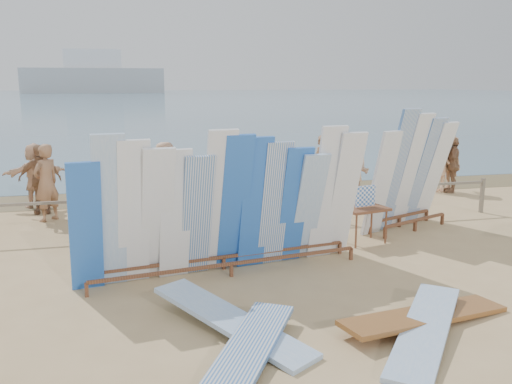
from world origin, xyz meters
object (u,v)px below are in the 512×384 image
object	(u,v)px
main_surfboard_rack	(227,209)
beachgoer_1	(46,183)
beachgoer_extra_0	(440,167)
beach_chair_left	(216,210)
flat_board_e	(244,367)
beach_chair_right	(286,204)
beachgoer_8	(353,173)
beachgoer_9	(445,161)
beachgoer_3	(165,178)
beachgoer_7	(321,164)
beachgoer_11	(36,175)
beachgoer_5	(261,172)
vendor_table	(364,224)
beachgoer_2	(166,179)
flat_board_c	(425,323)
flat_board_b	(425,338)
beachgoer_6	(343,179)
side_surfboard_rack	(410,175)
beachgoer_4	(188,185)
beachgoer_extra_1	(40,179)
beachgoer_10	(453,165)
stroller	(302,196)
flat_board_a	(231,332)

from	to	relation	value
main_surfboard_rack	beachgoer_1	size ratio (longest dim) A/B	2.79
beachgoer_extra_0	beach_chair_left	bearing A→B (deg)	38.67
flat_board_e	beach_chair_right	distance (m)	7.75
beachgoer_8	beachgoer_1	bearing A→B (deg)	-135.73
beach_chair_right	beachgoer_9	bearing A→B (deg)	11.81
beachgoer_3	beachgoer_7	size ratio (longest dim) A/B	1.05
main_surfboard_rack	beach_chair_left	bearing A→B (deg)	74.94
beachgoer_11	beachgoer_5	bearing A→B (deg)	155.69
vendor_table	beachgoer_extra_0	xyz separation A→B (m)	(4.56, 4.49, 0.36)
beachgoer_2	flat_board_c	bearing A→B (deg)	56.82
flat_board_b	beachgoer_2	size ratio (longest dim) A/B	1.47
beachgoer_6	beach_chair_left	bearing A→B (deg)	37.53
main_surfboard_rack	side_surfboard_rack	bearing A→B (deg)	14.16
beachgoer_5	beachgoer_11	bearing A→B (deg)	-7.30
beachgoer_5	beachgoer_4	size ratio (longest dim) A/B	1.04
beachgoer_6	beachgoer_1	world-z (taller)	beachgoer_1
beach_chair_left	beachgoer_extra_1	xyz separation A→B (m)	(-4.23, 1.85, 0.60)
side_surfboard_rack	beachgoer_6	world-z (taller)	side_surfboard_rack
flat_board_e	beachgoer_extra_1	distance (m)	9.42
main_surfboard_rack	flat_board_b	size ratio (longest dim) A/B	1.93
main_surfboard_rack	beachgoer_10	world-z (taller)	main_surfboard_rack
main_surfboard_rack	beachgoer_3	size ratio (longest dim) A/B	2.86
beachgoer_8	beachgoer_2	bearing A→B (deg)	-135.28
stroller	beachgoer_2	xyz separation A→B (m)	(-3.47, 0.37, 0.52)
beachgoer_3	beachgoer_11	bearing A→B (deg)	135.68
side_surfboard_rack	beachgoer_2	world-z (taller)	side_surfboard_rack
beachgoer_6	beachgoer_2	distance (m)	4.66
beach_chair_right	beachgoer_11	bearing A→B (deg)	154.92
side_surfboard_rack	stroller	bearing A→B (deg)	105.51
flat_board_a	stroller	distance (m)	7.19
vendor_table	beachgoer_7	distance (m)	5.48
beach_chair_right	flat_board_c	bearing A→B (deg)	-95.28
beachgoer_3	beachgoer_6	size ratio (longest dim) A/B	1.17
flat_board_e	beachgoer_9	xyz separation A→B (m)	(8.32, 8.98, 0.94)
beachgoer_5	beachgoer_extra_0	distance (m)	5.67
flat_board_a	beachgoer_1	size ratio (longest dim) A/B	1.44
beachgoer_extra_1	main_surfboard_rack	bearing A→B (deg)	-52.40
beachgoer_extra_0	beachgoer_extra_1	bearing A→B (deg)	24.12
flat_board_a	beach_chair_left	bearing A→B (deg)	50.10
beachgoer_4	beachgoer_6	world-z (taller)	beachgoer_4
flat_board_b	beachgoer_10	xyz separation A→B (m)	(5.93, 8.53, 0.84)
vendor_table	beachgoer_3	bearing A→B (deg)	123.29
beachgoer_extra_0	beachgoer_1	distance (m)	11.26
beachgoer_5	beachgoer_9	distance (m)	5.90
beachgoer_8	beachgoer_1	size ratio (longest dim) A/B	0.98
vendor_table	beachgoer_extra_0	world-z (taller)	beachgoer_extra_0
flat_board_c	beachgoer_2	xyz separation A→B (m)	(-3.01, 7.21, 0.92)
flat_board_c	beachgoer_1	bearing A→B (deg)	23.94
beachgoer_5	beachgoer_8	world-z (taller)	beachgoer_8
beachgoer_3	main_surfboard_rack	bearing A→B (deg)	-102.03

